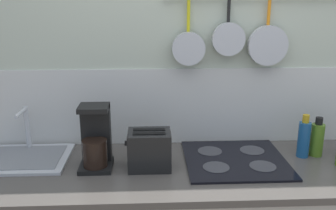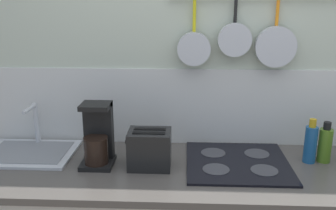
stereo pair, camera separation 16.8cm
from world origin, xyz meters
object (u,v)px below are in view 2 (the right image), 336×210
Objects in this scene: coffee_maker at (98,139)px; bottle_cooking_wine at (311,143)px; toaster at (150,149)px; bottle_sesame_oil at (325,144)px.

coffee_maker is 1.37× the size of bottle_cooking_wine.
bottle_cooking_wine is at bearing 3.62° from coffee_maker.
coffee_maker reaches higher than toaster.
bottle_cooking_wine is at bearing 6.66° from toaster.
bottle_cooking_wine is (1.10, 0.07, -0.03)m from coffee_maker.
toaster is (0.27, -0.03, -0.04)m from coffee_maker.
toaster is 0.97× the size of bottle_cooking_wine.
coffee_maker is at bearing 174.23° from toaster.
bottle_cooking_wine is at bearing -171.91° from bottle_sesame_oil.
coffee_maker is at bearing -176.38° from bottle_cooking_wine.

